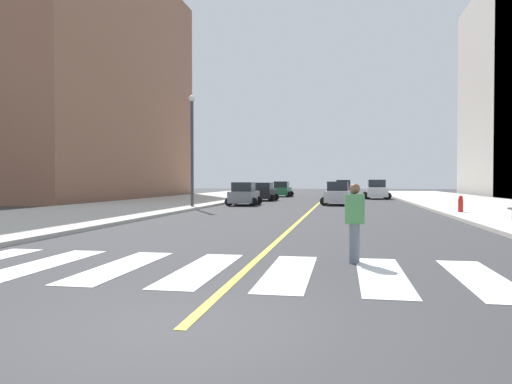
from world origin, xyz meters
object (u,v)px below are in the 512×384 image
Objects in this scene: car_silver_fifth at (338,194)px; street_lamp at (192,141)px; car_black_third at (264,192)px; pedestrian_crossing at (355,219)px; car_green_fourth at (282,190)px; car_white_second at (377,190)px; fire_hydrant at (461,204)px; car_gray_sixth at (244,195)px; car_blue_nearest at (343,188)px.

street_lamp is at bearing 37.23° from car_silver_fifth.
pedestrian_crossing is (7.45, -33.40, 0.19)m from car_black_third.
car_silver_fifth is (6.79, -6.85, 0.05)m from car_black_third.
car_black_third is 0.95× the size of car_silver_fifth.
street_lamp is (-2.82, -25.26, 3.66)m from car_green_fourth.
car_white_second is at bearing 5.11° from pedestrian_crossing.
car_white_second is at bearing -25.08° from car_green_fourth.
fire_hydrant is at bearing 97.55° from car_white_second.
car_white_second is 0.60× the size of street_lamp.
fire_hydrant is at bearing -31.02° from car_gray_sixth.
car_black_third is 11.76m from car_green_fourth.
street_lamp reaches higher than car_silver_fifth.
car_blue_nearest is 18.65m from car_black_third.
street_lamp is (-16.12, 3.06, 3.91)m from fire_hydrant.
car_silver_fifth is at bearing 13.83° from car_gray_sixth.
pedestrian_crossing is at bearing 92.11° from car_blue_nearest.
car_blue_nearest is 26.90m from car_gray_sixth.
car_black_third is at bearing 129.13° from fire_hydrant.
car_gray_sixth is (-0.31, -20.44, -0.02)m from car_green_fourth.
car_green_fourth is 20.44m from car_gray_sixth.
car_silver_fifth reaches higher than car_gray_sixth.
car_blue_nearest is 24.05m from car_silver_fifth.
car_green_fourth is 4.51× the size of fire_hydrant.
car_blue_nearest is 1.09× the size of car_silver_fifth.
car_black_third is 8.68m from car_gray_sixth.
car_white_second reaches higher than fire_hydrant.
car_black_third is (-10.55, -6.60, -0.13)m from car_white_second.
fire_hydrant is at bearing -63.51° from car_green_fourth.
car_green_fourth is 1.03× the size of car_gray_sixth.
car_black_third is at bearing 32.41° from car_white_second.
car_black_third is 9.64m from car_silver_fifth.
car_gray_sixth is 4.39× the size of fire_hydrant.
car_silver_fifth is 1.04× the size of car_gray_sixth.
pedestrian_crossing is at bearing -63.10° from street_lamp.
car_gray_sixth is at bearing 75.96° from car_blue_nearest.
car_green_fourth is (0.17, 11.76, 0.04)m from car_black_third.
pedestrian_crossing is 1.99× the size of fire_hydrant.
car_white_second is at bearing 97.18° from fire_hydrant.
car_white_second is 12.45m from car_black_third.
car_gray_sixth is at bearing 16.84° from car_silver_fifth.
car_black_third is at bearing 88.13° from car_gray_sixth.
car_blue_nearest is 8.91m from car_green_fourth.
street_lamp is (-2.51, -4.82, 3.68)m from car_gray_sixth.
fire_hydrant is 16.87m from street_lamp.
car_green_fourth is 25.68m from street_lamp.
pedestrian_crossing is 22.60m from street_lamp.
car_green_fourth is 31.29m from fire_hydrant.
pedestrian_crossing reaches higher than fire_hydrant.
car_green_fourth is 0.55× the size of street_lamp.
car_white_second is 23.35m from fire_hydrant.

